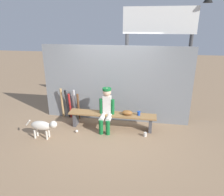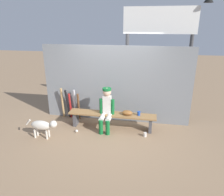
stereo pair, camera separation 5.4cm
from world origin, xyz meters
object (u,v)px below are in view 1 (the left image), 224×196
Objects in this scene: dugout_bench at (112,117)px; cup_on_bench at (139,113)px; cup_on_ground at (145,134)px; dog at (43,126)px; bat_wood_tan at (62,103)px; bat_aluminum_red at (70,106)px; bat_aluminum_silver at (75,104)px; baseball at (77,131)px; bat_aluminum_black at (67,104)px; scoreboard at (161,36)px; baseball_glove at (127,113)px; bat_wood_dark at (78,107)px; player_seated at (106,108)px.

cup_on_bench is (0.72, 0.02, 0.15)m from dugout_bench.
dog is at bearing -168.62° from cup_on_ground.
cup_on_bench is at bearing -9.81° from bat_wood_tan.
bat_wood_tan is 2.66m from cup_on_ground.
bat_aluminum_silver is at bearing 4.45° from bat_aluminum_red.
cup_on_ground reaches higher than baseball.
dog is at bearing -107.82° from bat_aluminum_silver.
bat_aluminum_black is 0.98× the size of bat_wood_tan.
cup_on_bench reaches higher than dog.
bat_aluminum_red is at bearing 78.60° from dog.
dog reaches higher than baseball.
baseball is (0.54, -0.81, -0.42)m from bat_aluminum_black.
cup_on_ground is at bearing 3.42° from baseball.
bat_aluminum_black is 0.27× the size of scoreboard.
dugout_bench is 2.64m from scoreboard.
dugout_bench is 8.50× the size of baseball_glove.
cup_on_ground is at bearing 11.38° from dog.
bat_wood_dark reaches higher than baseball.
baseball is at bearing -69.00° from bat_aluminum_silver.
bat_aluminum_black reaches higher than baseball.
player_seated is at bearing -171.47° from cup_on_bench.
dugout_bench is 2.61× the size of bat_aluminum_silver.
bat_wood_tan is at bearing 168.18° from baseball_glove.
baseball_glove is 0.08× the size of scoreboard.
player_seated reaches higher than cup_on_bench.
baseball is 0.02× the size of scoreboard.
baseball is 0.67× the size of cup_on_ground.
bat_aluminum_silver is 8.30× the size of cup_on_ground.
scoreboard is (2.55, 0.72, 1.99)m from bat_aluminum_red.
scoreboard reaches higher than bat_wood_dark.
baseball_glove is at bearing 18.09° from baseball.
bat_aluminum_red is 3.32m from scoreboard.
bat_aluminum_silver reaches higher than cup_on_ground.
player_seated is 1.34m from bat_aluminum_red.
bat_wood_tan is at bearing 130.52° from baseball.
bat_aluminum_silver is 2.28m from cup_on_ground.
scoreboard is at bearing 36.73° from baseball.
bat_wood_tan is 1.25m from dog.
player_seated reaches higher than dugout_bench.
bat_aluminum_black is at bearing -171.81° from bat_aluminum_silver.
bat_aluminum_silver is at bearing -163.50° from scoreboard.
baseball is (0.72, -0.84, -0.43)m from bat_wood_tan.
bat_wood_dark is (-1.49, 0.35, -0.08)m from baseball_glove.
bat_wood_dark is 2.13m from cup_on_ground.
player_seated is at bearing -168.93° from baseball_glove.
cup_on_bench is at bearing -11.69° from bat_aluminum_silver.
bat_aluminum_black reaches higher than cup_on_bench.
bat_wood_dark is 7.42× the size of cup_on_bench.
bat_wood_tan is at bearing 172.71° from bat_wood_dark.
dog is at bearing -160.03° from cup_on_bench.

